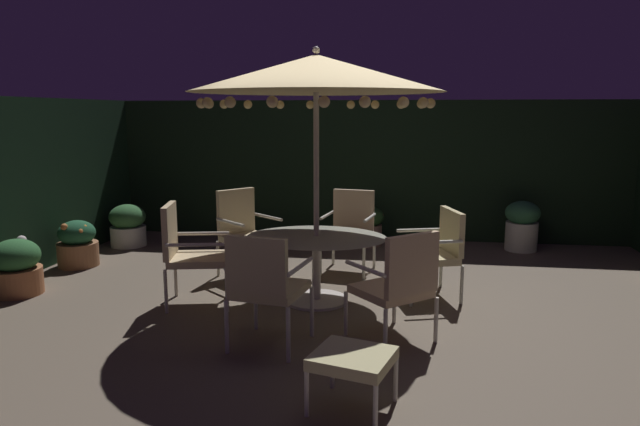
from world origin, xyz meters
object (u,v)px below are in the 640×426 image
at_px(patio_dining_table, 316,251).
at_px(potted_plant_front_corner, 16,267).
at_px(patio_chair_southwest, 399,281).
at_px(potted_plant_left_near, 522,224).
at_px(patio_chair_south, 265,282).
at_px(potted_plant_right_far, 128,225).
at_px(patio_chair_northeast, 350,226).
at_px(potted_plant_back_center, 78,244).
at_px(patio_chair_north, 437,247).
at_px(ottoman_footrest, 353,360).
at_px(patio_umbrella, 316,74).
at_px(patio_chair_southeast, 188,248).
at_px(potted_plant_left_far, 369,224).
at_px(patio_chair_east, 244,228).

relative_size(patio_dining_table, potted_plant_front_corner, 2.39).
bearing_deg(patio_chair_southwest, potted_plant_left_near, 65.15).
xyz_separation_m(patio_chair_south, potted_plant_right_far, (-2.91, 3.36, -0.27)).
height_order(patio_chair_northeast, potted_plant_back_center, patio_chair_northeast).
bearing_deg(patio_chair_north, ottoman_footrest, -104.70).
bearing_deg(patio_umbrella, ottoman_footrest, -74.95).
height_order(patio_dining_table, potted_plant_front_corner, patio_dining_table).
relative_size(patio_chair_southeast, potted_plant_left_far, 1.79).
relative_size(patio_chair_northeast, potted_plant_left_near, 1.39).
bearing_deg(patio_chair_north, patio_chair_northeast, 138.30).
bearing_deg(potted_plant_left_near, patio_chair_southwest, -114.85).
bearing_deg(potted_plant_front_corner, patio_chair_northeast, 23.63).
height_order(ottoman_footrest, potted_plant_left_near, potted_plant_left_near).
relative_size(patio_dining_table, ottoman_footrest, 2.40).
height_order(patio_chair_northeast, patio_chair_southeast, patio_chair_southeast).
bearing_deg(patio_chair_south, patio_chair_east, 110.28).
relative_size(patio_dining_table, patio_umbrella, 0.56).
distance_m(patio_dining_table, patio_chair_southwest, 1.31).
bearing_deg(ottoman_footrest, patio_umbrella, 105.05).
height_order(potted_plant_front_corner, potted_plant_right_far, potted_plant_right_far).
distance_m(patio_chair_east, potted_plant_back_center, 2.26).
relative_size(patio_chair_southwest, ottoman_footrest, 1.62).
bearing_deg(ottoman_footrest, patio_chair_southwest, 76.41).
bearing_deg(potted_plant_left_near, potted_plant_front_corner, -153.45).
height_order(patio_chair_southeast, ottoman_footrest, patio_chair_southeast).
relative_size(patio_dining_table, patio_chair_southwest, 1.48).
distance_m(patio_chair_southwest, potted_plant_back_center, 4.54).
distance_m(patio_chair_southeast, potted_plant_left_near, 4.83).
xyz_separation_m(patio_chair_north, patio_chair_south, (-1.47, -1.66, 0.04)).
height_order(patio_chair_south, potted_plant_front_corner, patio_chair_south).
bearing_deg(ottoman_footrest, potted_plant_back_center, 141.07).
relative_size(patio_chair_east, potted_plant_right_far, 1.67).
relative_size(patio_chair_north, potted_plant_left_near, 1.32).
height_order(patio_chair_south, potted_plant_left_far, patio_chair_south).
distance_m(patio_dining_table, ottoman_footrest, 2.24).
bearing_deg(ottoman_footrest, potted_plant_left_far, 92.42).
distance_m(patio_chair_northeast, potted_plant_back_center, 3.50).
bearing_deg(potted_plant_left_near, potted_plant_left_far, -179.39).
bearing_deg(patio_chair_southwest, patio_umbrella, 131.30).
xyz_separation_m(patio_chair_south, ottoman_footrest, (0.80, -0.87, -0.24)).
bearing_deg(patio_chair_southwest, patio_chair_southeast, 161.91).
bearing_deg(potted_plant_front_corner, patio_chair_east, 25.67).
distance_m(patio_chair_southwest, potted_plant_front_corner, 4.19).
xyz_separation_m(patio_chair_northeast, potted_plant_back_center, (-3.48, -0.34, -0.27)).
bearing_deg(patio_dining_table, patio_chair_northeast, 79.97).
relative_size(patio_dining_table, patio_chair_north, 1.55).
bearing_deg(patio_chair_south, potted_plant_right_far, 130.91).
xyz_separation_m(patio_chair_southeast, potted_plant_left_far, (1.66, 2.92, -0.27)).
relative_size(potted_plant_back_center, potted_plant_front_corner, 0.97).
relative_size(patio_dining_table, patio_chair_south, 1.46).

